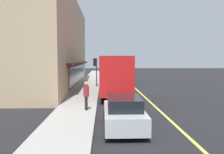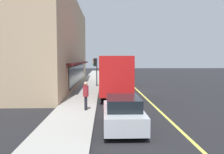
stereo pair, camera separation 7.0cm
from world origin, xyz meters
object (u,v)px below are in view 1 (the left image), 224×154
(bus, at_px, (118,73))
(car_white, at_px, (109,78))
(traffic_light, at_px, (95,65))
(pedestrian_near_storefront, at_px, (86,93))
(car_silver, at_px, (124,113))

(bus, relative_size, car_white, 2.61)
(bus, bearing_deg, traffic_light, 23.87)
(traffic_light, bearing_deg, bus, -156.13)
(car_white, xyz_separation_m, pedestrian_near_storefront, (-18.00, 1.79, 0.47))
(bus, distance_m, car_silver, 11.28)
(car_silver, distance_m, pedestrian_near_storefront, 4.02)
(traffic_light, relative_size, car_white, 0.74)
(bus, xyz_separation_m, car_silver, (-11.20, 0.42, -1.24))
(traffic_light, xyz_separation_m, car_white, (5.09, -1.66, -1.79))
(car_silver, bearing_deg, bus, -2.14)
(car_silver, bearing_deg, car_white, 0.56)
(bus, relative_size, pedestrian_near_storefront, 6.43)
(pedestrian_near_storefront, bearing_deg, car_white, -5.68)
(car_white, distance_m, pedestrian_near_storefront, 18.09)
(car_white, height_order, pedestrian_near_storefront, pedestrian_near_storefront)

